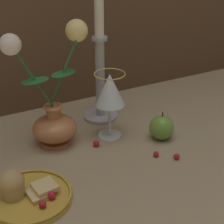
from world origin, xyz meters
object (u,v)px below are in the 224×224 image
object	(u,v)px
plate_with_pastries	(26,192)
apple_beside_vase	(162,127)
wine_glass	(110,92)
candlestick	(100,69)
vase	(54,109)

from	to	relation	value
plate_with_pastries	apple_beside_vase	size ratio (longest dim) A/B	2.22
wine_glass	candlestick	size ratio (longest dim) A/B	0.43
vase	plate_with_pastries	size ratio (longest dim) A/B	1.77
vase	apple_beside_vase	size ratio (longest dim) A/B	3.95
vase	wine_glass	world-z (taller)	vase
plate_with_pastries	candlestick	world-z (taller)	candlestick
wine_glass	candlestick	bearing A→B (deg)	77.52
vase	apple_beside_vase	distance (m)	0.28
wine_glass	apple_beside_vase	world-z (taller)	wine_glass
apple_beside_vase	wine_glass	bearing A→B (deg)	146.12
vase	wine_glass	xyz separation A→B (m)	(0.14, -0.03, 0.03)
plate_with_pastries	candlestick	xyz separation A→B (m)	(0.29, 0.25, 0.13)
vase	wine_glass	size ratio (longest dim) A/B	1.73
wine_glass	candlestick	world-z (taller)	candlestick
candlestick	vase	bearing A→B (deg)	-157.26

